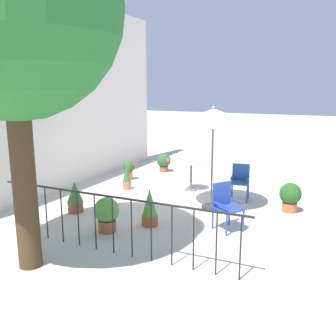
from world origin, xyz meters
name	(u,v)px	position (x,y,z in m)	size (l,w,h in m)	color
ground_plane	(185,202)	(0.00, 0.00, 0.00)	(60.00, 60.00, 0.00)	beige
villa_facade	(62,95)	(0.00, 3.65, 2.55)	(9.11, 0.30, 5.10)	white
terrace_railing	(113,215)	(-3.20, 0.00, 0.68)	(0.03, 4.75, 1.01)	black
shade_tree	(11,6)	(-4.10, 0.97, 3.89)	(3.35, 3.19, 5.48)	#45311D
patio_umbrella_0	(213,118)	(-0.26, -0.75, 2.11)	(1.81, 1.81, 2.37)	#2D2D2D
cafe_table_0	(191,171)	(1.06, 0.28, 0.53)	(0.61, 0.61, 0.78)	silver
patio_chair_0	(240,179)	(0.78, -1.15, 0.52)	(0.51, 0.51, 0.89)	#264F99
patio_chair_1	(226,203)	(-1.32, -1.40, 0.53)	(0.64, 0.64, 0.94)	#2A44A2
potted_plant_0	(129,169)	(1.35, 2.41, 0.34)	(0.33, 0.33, 0.57)	#C05734
potted_plant_1	(127,177)	(0.38, 1.91, 0.34)	(0.23, 0.23, 0.70)	#C16545
potted_plant_2	(150,208)	(-1.77, 0.05, 0.37)	(0.33, 0.33, 0.77)	#AF512B
potted_plant_3	(107,213)	(-2.43, 0.65, 0.38)	(0.49, 0.49, 0.69)	#A05736
potted_plant_4	(164,162)	(2.79, 1.94, 0.33)	(0.45, 0.46, 0.60)	#9E4938
potted_plant_5	(290,196)	(0.32, -2.43, 0.37)	(0.49, 0.49, 0.67)	#CC623A
potted_plant_6	(75,197)	(-1.75, 1.97, 0.36)	(0.37, 0.37, 0.70)	#9D4F3B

